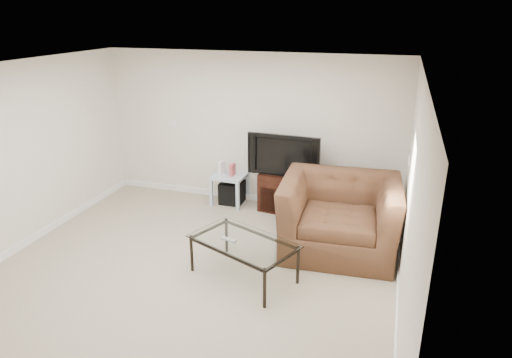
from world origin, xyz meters
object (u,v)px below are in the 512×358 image
(television, at_px, (285,154))
(subwoofer, at_px, (232,192))
(tv_stand, at_px, (285,191))
(coffee_table, at_px, (244,259))
(recliner, at_px, (340,204))
(side_table, at_px, (230,189))

(television, distance_m, subwoofer, 1.22)
(tv_stand, xyz_separation_m, coffee_table, (0.01, -2.13, -0.07))
(tv_stand, height_order, recliner, recliner)
(tv_stand, relative_size, television, 0.71)
(tv_stand, distance_m, coffee_table, 2.13)
(television, height_order, coffee_table, television)
(television, xyz_separation_m, recliner, (1.02, -1.05, -0.30))
(television, height_order, recliner, recliner)
(tv_stand, bearing_deg, subwoofer, -174.13)
(tv_stand, bearing_deg, television, -90.00)
(television, distance_m, side_table, 1.20)
(side_table, bearing_deg, coffee_table, -65.39)
(tv_stand, relative_size, recliner, 0.49)
(subwoofer, bearing_deg, side_table, -148.28)
(television, distance_m, coffee_table, 2.22)
(side_table, height_order, subwoofer, side_table)
(tv_stand, relative_size, side_table, 1.44)
(side_table, distance_m, coffee_table, 2.34)
(subwoofer, bearing_deg, television, -3.19)
(side_table, bearing_deg, recliner, -28.59)
(recliner, bearing_deg, tv_stand, 129.51)
(side_table, bearing_deg, tv_stand, 0.00)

